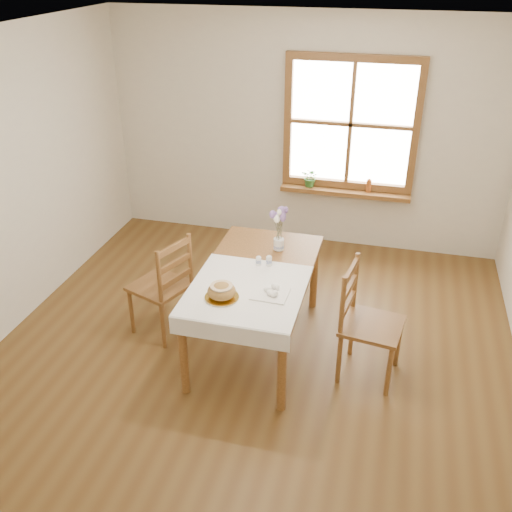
{
  "coord_description": "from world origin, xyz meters",
  "views": [
    {
      "loc": [
        1.03,
        -3.69,
        3.15
      ],
      "look_at": [
        0.0,
        0.3,
        0.9
      ],
      "focal_mm": 40.0,
      "sensor_mm": 36.0,
      "label": 1
    }
  ],
  "objects": [
    {
      "name": "ground",
      "position": [
        0.0,
        0.0,
        0.0
      ],
      "size": [
        5.0,
        5.0,
        0.0
      ],
      "primitive_type": "plane",
      "color": "brown",
      "rests_on": "ground"
    },
    {
      "name": "room_walls",
      "position": [
        0.0,
        0.0,
        1.71
      ],
      "size": [
        4.6,
        5.1,
        2.65
      ],
      "color": "beige",
      "rests_on": "ground"
    },
    {
      "name": "window",
      "position": [
        0.5,
        2.47,
        1.45
      ],
      "size": [
        1.46,
        0.08,
        1.46
      ],
      "color": "brown",
      "rests_on": "ground"
    },
    {
      "name": "window_sill",
      "position": [
        0.5,
        2.4,
        0.69
      ],
      "size": [
        1.46,
        0.2,
        0.05
      ],
      "color": "brown",
      "rests_on": "ground"
    },
    {
      "name": "dining_table",
      "position": [
        0.0,
        0.3,
        0.66
      ],
      "size": [
        0.9,
        1.6,
        0.75
      ],
      "color": "brown",
      "rests_on": "ground"
    },
    {
      "name": "table_linen",
      "position": [
        0.0,
        -0.0,
        0.76
      ],
      "size": [
        0.91,
        0.99,
        0.01
      ],
      "primitive_type": "cube",
      "color": "white",
      "rests_on": "dining_table"
    },
    {
      "name": "chair_left",
      "position": [
        -0.89,
        0.3,
        0.49
      ],
      "size": [
        0.61,
        0.59,
        0.98
      ],
      "primitive_type": null,
      "rotation": [
        0.0,
        0.0,
        -1.93
      ],
      "color": "brown",
      "rests_on": "ground"
    },
    {
      "name": "chair_right",
      "position": [
        1.0,
        0.15,
        0.5
      ],
      "size": [
        0.55,
        0.53,
        1.0
      ],
      "primitive_type": null,
      "rotation": [
        0.0,
        0.0,
        1.42
      ],
      "color": "brown",
      "rests_on": "ground"
    },
    {
      "name": "bread_plate",
      "position": [
        -0.15,
        -0.17,
        0.77
      ],
      "size": [
        0.32,
        0.32,
        0.01
      ],
      "primitive_type": "cylinder",
      "rotation": [
        0.0,
        0.0,
        0.28
      ],
      "color": "white",
      "rests_on": "table_linen"
    },
    {
      "name": "bread_loaf",
      "position": [
        -0.15,
        -0.17,
        0.83
      ],
      "size": [
        0.22,
        0.22,
        0.12
      ],
      "primitive_type": "ellipsoid",
      "color": "#AD813D",
      "rests_on": "bread_plate"
    },
    {
      "name": "egg_napkin",
      "position": [
        0.2,
        -0.03,
        0.77
      ],
      "size": [
        0.29,
        0.24,
        0.01
      ],
      "primitive_type": "cube",
      "rotation": [
        0.0,
        0.0,
        -0.03
      ],
      "color": "white",
      "rests_on": "table_linen"
    },
    {
      "name": "eggs",
      "position": [
        0.2,
        -0.03,
        0.8
      ],
      "size": [
        0.22,
        0.2,
        0.05
      ],
      "primitive_type": null,
      "rotation": [
        0.0,
        0.0,
        -0.03
      ],
      "color": "white",
      "rests_on": "egg_napkin"
    },
    {
      "name": "salt_shaker",
      "position": [
        -0.0,
        0.4,
        0.8
      ],
      "size": [
        0.05,
        0.05,
        0.09
      ],
      "primitive_type": "cylinder",
      "rotation": [
        0.0,
        0.0,
        0.08
      ],
      "color": "white",
      "rests_on": "table_linen"
    },
    {
      "name": "pepper_shaker",
      "position": [
        0.08,
        0.41,
        0.81
      ],
      "size": [
        0.06,
        0.06,
        0.1
      ],
      "primitive_type": "cylinder",
      "rotation": [
        0.0,
        0.0,
        0.23
      ],
      "color": "white",
      "rests_on": "table_linen"
    },
    {
      "name": "flower_vase",
      "position": [
        0.1,
        0.73,
        0.8
      ],
      "size": [
        0.12,
        0.12,
        0.1
      ],
      "primitive_type": "cylinder",
      "rotation": [
        0.0,
        0.0,
        -0.28
      ],
      "color": "white",
      "rests_on": "dining_table"
    },
    {
      "name": "lavender_bouquet",
      "position": [
        0.1,
        0.73,
        1.01
      ],
      "size": [
        0.17,
        0.17,
        0.31
      ],
      "primitive_type": null,
      "color": "#7F5DA5",
      "rests_on": "flower_vase"
    },
    {
      "name": "potted_plant",
      "position": [
        0.1,
        2.4,
        0.8
      ],
      "size": [
        0.25,
        0.27,
        0.17
      ],
      "primitive_type": "imported",
      "rotation": [
        0.0,
        0.0,
        -0.3
      ],
      "color": "#316A2A",
      "rests_on": "window_sill"
    },
    {
      "name": "amber_bottle",
      "position": [
        0.76,
        2.4,
        0.79
      ],
      "size": [
        0.07,
        0.07,
        0.16
      ],
      "primitive_type": "cylinder",
      "rotation": [
        0.0,
        0.0,
        -0.22
      ],
      "color": "#AB541F",
      "rests_on": "window_sill"
    }
  ]
}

